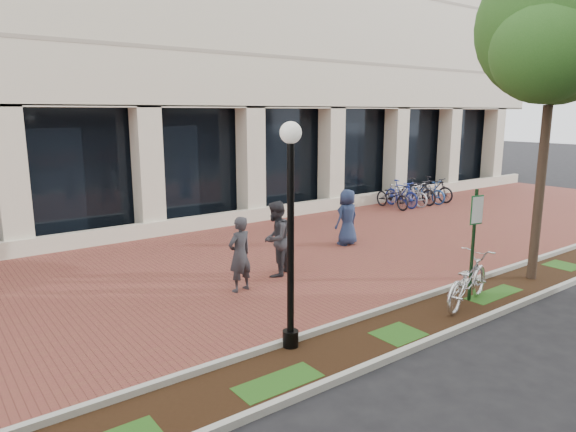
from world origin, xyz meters
TOP-DOWN VIEW (x-y plane):
  - ground at (0.00, 0.00)m, footprint 120.00×120.00m
  - brick_plaza at (0.00, 0.00)m, footprint 40.00×9.00m
  - planting_strip at (0.00, -5.25)m, footprint 40.00×1.50m
  - curb_plaza_side at (0.00, -4.50)m, footprint 40.00×0.12m
  - curb_street_side at (0.00, -6.00)m, footprint 40.00×0.12m
  - parking_sign at (1.10, -5.17)m, footprint 0.34×0.07m
  - lamppost at (-3.34, -4.60)m, footprint 0.36×0.36m
  - street_tree at (3.72, -5.15)m, footprint 4.18×3.48m
  - locked_bicycle at (0.85, -5.25)m, footprint 2.21×1.23m
  - pedestrian_left at (-2.54, -1.65)m, footprint 0.70×0.53m
  - pedestrian_mid at (-1.22, -1.19)m, footprint 1.16×1.09m
  - pedestrian_right at (2.29, -0.05)m, footprint 0.90×0.64m
  - bollard at (8.78, 4.00)m, footprint 0.12×0.12m
  - bike_rack_cluster at (9.36, 3.23)m, footprint 3.62×2.05m

SIDE VIEW (x-z plane):
  - ground at x=0.00m, z-range 0.00..0.00m
  - brick_plaza at x=0.00m, z-range 0.00..0.01m
  - planting_strip at x=0.00m, z-range 0.00..0.01m
  - curb_plaza_side at x=0.00m, z-range 0.00..0.12m
  - curb_street_side at x=0.00m, z-range 0.00..0.12m
  - bollard at x=8.78m, z-range 0.01..0.91m
  - bike_rack_cluster at x=9.36m, z-range -0.03..1.13m
  - locked_bicycle at x=0.85m, z-range 0.00..1.10m
  - pedestrian_right at x=2.29m, z-range 0.00..1.73m
  - pedestrian_left at x=-2.54m, z-range 0.00..1.74m
  - pedestrian_mid at x=-1.22m, z-range 0.00..1.89m
  - parking_sign at x=1.10m, z-range 0.33..2.79m
  - lamppost at x=-3.34m, z-range 0.26..4.14m
  - street_tree at x=3.72m, z-range 1.87..9.54m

